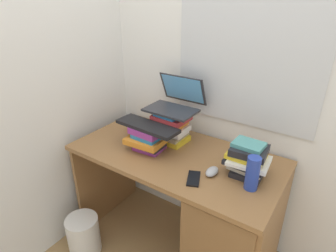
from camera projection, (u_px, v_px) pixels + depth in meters
name	position (u px, v px, depth m)	size (l,w,h in m)	color
ground_plane	(174.00, 242.00, 2.12)	(6.00, 6.00, 0.00)	#9E7A4C
wall_back	(208.00, 59.00, 1.84)	(6.00, 0.06, 2.60)	white
wall_left	(84.00, 55.00, 1.94)	(0.05, 6.00, 2.60)	silver
desk	(218.00, 220.00, 1.75)	(1.32, 0.67, 0.77)	olive
book_stack_tall	(171.00, 126.00, 1.89)	(0.23, 0.20, 0.22)	yellow
book_stack_keyboard_riser	(148.00, 138.00, 1.80)	(0.25, 0.21, 0.15)	#8C338C
book_stack_side	(248.00, 159.00, 1.54)	(0.25, 0.21, 0.19)	black
laptop	(176.00, 101.00, 1.86)	(0.33, 0.30, 0.21)	#2D2D33
keyboard	(147.00, 126.00, 1.77)	(0.42, 0.14, 0.02)	black
computer_mouse	(212.00, 171.00, 1.57)	(0.06, 0.10, 0.04)	#A5A8AD
mug	(132.00, 124.00, 2.06)	(0.11, 0.07, 0.09)	#B23F33
water_bottle	(252.00, 173.00, 1.43)	(0.07, 0.07, 0.18)	#263FA5
cell_phone	(194.00, 179.00, 1.53)	(0.07, 0.14, 0.01)	black
wastebasket	(84.00, 235.00, 2.00)	(0.22, 0.22, 0.28)	silver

